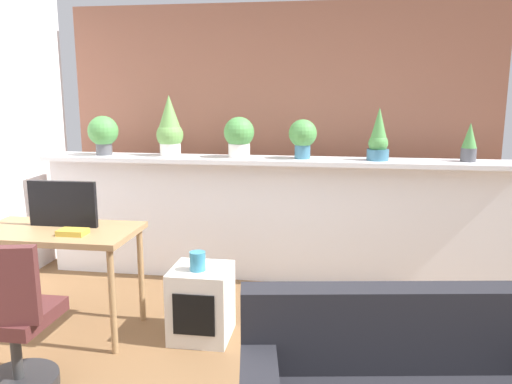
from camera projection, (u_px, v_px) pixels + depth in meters
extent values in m
cube|color=white|center=(272.00, 222.00, 4.56)|extent=(4.11, 0.16, 1.07)
cube|color=white|center=(272.00, 160.00, 4.41)|extent=(4.11, 0.40, 0.04)
cube|color=#935B47|center=(280.00, 136.00, 5.00)|extent=(4.11, 0.10, 2.50)
cylinder|color=#4C4C51|center=(104.00, 149.00, 4.62)|extent=(0.14, 0.14, 0.12)
sphere|color=#4C9347|center=(103.00, 131.00, 4.59)|extent=(0.27, 0.27, 0.27)
cylinder|color=silver|center=(170.00, 149.00, 4.57)|extent=(0.19, 0.19, 0.11)
sphere|color=#669E4C|center=(170.00, 135.00, 4.54)|extent=(0.24, 0.24, 0.24)
cone|color=#669E4C|center=(169.00, 112.00, 4.50)|extent=(0.20, 0.20, 0.30)
cylinder|color=silver|center=(239.00, 150.00, 4.45)|extent=(0.19, 0.19, 0.12)
sphere|color=#4C9347|center=(239.00, 132.00, 4.42)|extent=(0.27, 0.27, 0.27)
cylinder|color=#386B84|center=(302.00, 151.00, 4.37)|extent=(0.13, 0.13, 0.13)
sphere|color=#4C9347|center=(303.00, 133.00, 4.34)|extent=(0.24, 0.24, 0.24)
cylinder|color=#386B84|center=(378.00, 155.00, 4.26)|extent=(0.18, 0.18, 0.09)
sphere|color=#4C9347|center=(378.00, 143.00, 4.24)|extent=(0.16, 0.16, 0.16)
cone|color=#4C9347|center=(379.00, 123.00, 4.21)|extent=(0.14, 0.14, 0.26)
cylinder|color=#4C4C51|center=(468.00, 155.00, 4.19)|extent=(0.12, 0.12, 0.11)
cone|color=#4C9347|center=(470.00, 135.00, 4.15)|extent=(0.12, 0.12, 0.21)
cylinder|color=#99754C|center=(113.00, 302.00, 3.27)|extent=(0.04, 0.04, 0.71)
cylinder|color=#99754C|center=(17.00, 268.00, 3.90)|extent=(0.04, 0.04, 0.71)
cylinder|color=#99754C|center=(141.00, 275.00, 3.75)|extent=(0.04, 0.04, 0.71)
cube|color=#99754C|center=(56.00, 232.00, 3.51)|extent=(1.10, 0.60, 0.04)
cube|color=black|center=(63.00, 204.00, 3.55)|extent=(0.49, 0.04, 0.32)
cylinder|color=#262628|center=(19.00, 383.00, 2.93)|extent=(0.44, 0.44, 0.07)
cylinder|color=#333333|center=(16.00, 350.00, 2.89)|extent=(0.06, 0.06, 0.34)
cube|color=#4C2323|center=(13.00, 316.00, 2.85)|extent=(0.44, 0.44, 0.08)
cube|color=silver|center=(202.00, 302.00, 3.52)|extent=(0.40, 0.40, 0.50)
cube|color=black|center=(194.00, 314.00, 3.33)|extent=(0.28, 0.04, 0.28)
cylinder|color=teal|center=(198.00, 261.00, 3.41)|extent=(0.11, 0.11, 0.13)
cube|color=gold|center=(73.00, 232.00, 3.37)|extent=(0.18, 0.12, 0.04)
cube|color=black|center=(408.00, 328.00, 2.38)|extent=(1.57, 0.41, 0.40)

